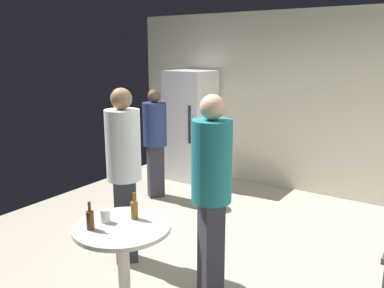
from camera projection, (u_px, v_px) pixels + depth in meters
The scene contains 10 objects.
ground_plane at pixel (187, 257), 4.33m from camera, with size 5.20×5.20×0.10m, color #B2A893.
wall_back at pixel (285, 102), 6.14m from camera, with size 5.32×0.06×2.70m, color beige.
refrigerator at pixel (191, 126), 6.68m from camera, with size 0.70×0.68×1.80m.
foreground_table at pixel (123, 237), 3.30m from camera, with size 0.80×0.80×0.73m.
beer_bottle_amber at pixel (134, 209), 3.39m from camera, with size 0.06×0.06×0.23m.
beer_bottle_brown at pixel (90, 219), 3.19m from camera, with size 0.06×0.06×0.23m.
plastic_cup_white at pixel (105, 216), 3.33m from camera, with size 0.08×0.08×0.11m, color white.
person_in_white_shirt at pixel (124, 163), 3.95m from camera, with size 0.48×0.48×1.78m.
person_in_navy_shirt at pixel (155, 135), 5.80m from camera, with size 0.48×0.48×1.58m.
person_in_teal_shirt at pixel (212, 182), 3.38m from camera, with size 0.47×0.47×1.78m.
Camera 1 is at (2.25, -3.24, 2.13)m, focal length 37.74 mm.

